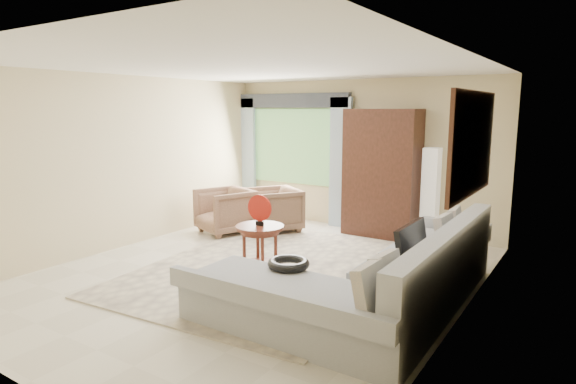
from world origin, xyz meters
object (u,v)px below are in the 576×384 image
Objects in this scene: potted_plant at (243,203)px; armoire at (382,173)px; sectional_sofa at (383,285)px; floor_lamp at (430,195)px; armchair_left at (225,211)px; tv_screen at (413,247)px; coffee_table at (260,248)px; armchair_right at (274,210)px.

potted_plant is 0.25× the size of armoire.
sectional_sofa is 2.31× the size of floor_lamp.
floor_lamp reaches higher than armchair_left.
tv_screen is 0.35× the size of armoire.
sectional_sofa is at bearing -34.08° from potted_plant.
armchair_left reaches higher than coffee_table.
potted_plant is at bearing 145.92° from sectional_sofa.
potted_plant is at bearing -173.78° from armchair_right.
coffee_table is (-2.07, 0.20, -0.39)m from tv_screen.
potted_plant is at bearing 136.40° from armchair_left.
sectional_sofa is 3.24m from armoire.
armoire is (1.65, 0.76, 0.67)m from armchair_right.
armchair_right is at bearing 146.91° from tv_screen.
coffee_table is at bearing -47.54° from potted_plant.
sectional_sofa reaches higher than armchair_left.
armchair_left is (-3.77, 1.49, -0.34)m from tv_screen.
armoire reaches higher than floor_lamp.
armchair_right reaches higher than coffee_table.
sectional_sofa is at bearing -163.15° from tv_screen.
armchair_left is 0.56× the size of floor_lamp.
tv_screen reaches higher than sectional_sofa.
tv_screen is at bearing -76.32° from floor_lamp.
coffee_table is at bearing -16.17° from armchair_left.
armchair_left reaches higher than armchair_right.
potted_plant is (-4.33, 2.66, -0.46)m from tv_screen.
sectional_sofa is 4.14× the size of armchair_right.
armchair_left is at bearing -149.75° from armoire.
tv_screen is (0.27, 0.08, 0.44)m from sectional_sofa.
armchair_right is 1.58× the size of potted_plant.
floor_lamp is (1.37, 2.67, 0.42)m from coffee_table.
armchair_right is at bearing 143.50° from sectional_sofa.
armchair_left is 1.30m from potted_plant.
sectional_sofa is at bearing -66.94° from armoire.
sectional_sofa is at bearing -81.67° from floor_lamp.
sectional_sofa is 0.52m from tv_screen.
tv_screen is at bearing 16.85° from sectional_sofa.
coffee_table is at bearing 174.37° from tv_screen.
tv_screen reaches higher than armchair_left.
tv_screen is 0.49× the size of floor_lamp.
sectional_sofa reaches higher than potted_plant.
armchair_left is at bearing 158.40° from tv_screen.
floor_lamp reaches higher than potted_plant.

